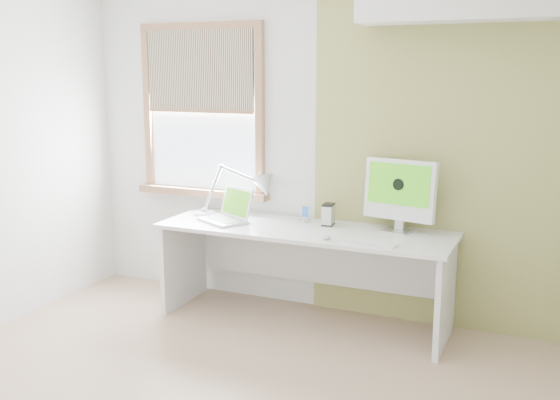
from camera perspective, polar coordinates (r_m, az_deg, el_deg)
The scene contains 11 objects.
room at distance 3.46m, azimuth -7.03°, elevation 1.75°, with size 4.04×3.54×2.64m.
accent_wall at distance 4.76m, azimuth 14.55°, elevation 4.08°, with size 2.00×0.02×2.60m, color #95974B.
window at distance 5.40m, azimuth -6.95°, elevation 7.79°, with size 1.20×0.14×1.42m.
desk at distance 4.88m, azimuth 2.39°, elevation -4.58°, with size 2.20×0.70×0.73m.
desk_lamp at distance 5.12m, azimuth -2.35°, elevation 0.92°, with size 0.75×0.38×0.42m.
laptop at distance 5.00m, azimuth -4.55°, elevation -1.13°, with size 0.46×0.43×0.26m.
phone_dock at distance 4.97m, azimuth 2.26°, elevation -1.50°, with size 0.08×0.08×0.14m.
external_drive at distance 4.87m, azimuth 4.30°, elevation -1.29°, with size 0.09×0.13×0.16m.
imac at distance 4.70m, azimuth 10.56°, elevation 0.75°, with size 0.54×0.22×0.52m.
keyboard at distance 4.38m, azimuth 7.85°, elevation -3.76°, with size 0.40×0.16×0.02m.
mouse at distance 4.47m, azimuth 4.11°, elevation -3.31°, with size 0.05×0.09×0.03m, color white.
Camera 1 is at (1.75, -2.93, 1.87)m, focal length 41.34 mm.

